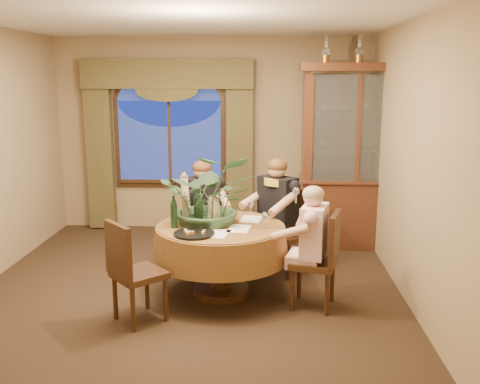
{
  "coord_description": "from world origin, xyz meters",
  "views": [
    {
      "loc": [
        0.82,
        -5.29,
        2.24
      ],
      "look_at": [
        0.55,
        -0.04,
        1.1
      ],
      "focal_mm": 40.0,
      "sensor_mm": 36.0,
      "label": 1
    }
  ],
  "objects_px": {
    "wine_bottle_1": "(197,205)",
    "wine_bottle_3": "(174,212)",
    "person_pink": "(314,247)",
    "wine_bottle_2": "(200,211)",
    "centerpiece_plant": "(210,163)",
    "stoneware_vase": "(214,209)",
    "olive_bowl": "(223,223)",
    "chair_back": "(213,227)",
    "chair_front_left": "(139,271)",
    "dining_table": "(221,260)",
    "oil_lamp_left": "(326,49)",
    "person_scarf": "(278,216)",
    "chair_right": "(313,260)",
    "oil_lamp_center": "(359,49)",
    "china_cabinet": "(354,157)",
    "chair_back_right": "(289,233)",
    "person_back": "(202,214)",
    "oil_lamp_right": "(393,49)",
    "wine_bottle_0": "(185,206)"
  },
  "relations": [
    {
      "from": "wine_bottle_1",
      "to": "wine_bottle_3",
      "type": "height_order",
      "value": "same"
    },
    {
      "from": "person_pink",
      "to": "wine_bottle_2",
      "type": "bearing_deg",
      "value": 95.69
    },
    {
      "from": "centerpiece_plant",
      "to": "stoneware_vase",
      "type": "bearing_deg",
      "value": 61.25
    },
    {
      "from": "olive_bowl",
      "to": "chair_back",
      "type": "bearing_deg",
      "value": 102.61
    },
    {
      "from": "chair_front_left",
      "to": "dining_table",
      "type": "bearing_deg",
      "value": 90.0
    },
    {
      "from": "oil_lamp_left",
      "to": "chair_front_left",
      "type": "bearing_deg",
      "value": -128.26
    },
    {
      "from": "person_scarf",
      "to": "stoneware_vase",
      "type": "distance_m",
      "value": 0.9
    },
    {
      "from": "chair_back",
      "to": "wine_bottle_3",
      "type": "relative_size",
      "value": 2.91
    },
    {
      "from": "chair_right",
      "to": "olive_bowl",
      "type": "xyz_separation_m",
      "value": [
        -0.91,
        0.24,
        0.29
      ]
    },
    {
      "from": "oil_lamp_left",
      "to": "oil_lamp_center",
      "type": "xyz_separation_m",
      "value": [
        0.42,
        0.0,
        0.0
      ]
    },
    {
      "from": "china_cabinet",
      "to": "oil_lamp_center",
      "type": "bearing_deg",
      "value": 0.0
    },
    {
      "from": "chair_back_right",
      "to": "wine_bottle_2",
      "type": "relative_size",
      "value": 2.91
    },
    {
      "from": "chair_back",
      "to": "person_pink",
      "type": "xyz_separation_m",
      "value": [
        1.11,
        -1.13,
        0.13
      ]
    },
    {
      "from": "chair_front_left",
      "to": "person_back",
      "type": "xyz_separation_m",
      "value": [
        0.41,
        1.49,
        0.17
      ]
    },
    {
      "from": "oil_lamp_center",
      "to": "wine_bottle_3",
      "type": "distance_m",
      "value": 3.25
    },
    {
      "from": "chair_back_right",
      "to": "person_pink",
      "type": "relative_size",
      "value": 0.78
    },
    {
      "from": "centerpiece_plant",
      "to": "person_scarf",
      "type": "bearing_deg",
      "value": 40.2
    },
    {
      "from": "chair_front_left",
      "to": "person_back",
      "type": "relative_size",
      "value": 0.74
    },
    {
      "from": "stoneware_vase",
      "to": "wine_bottle_2",
      "type": "xyz_separation_m",
      "value": [
        -0.12,
        -0.22,
        0.03
      ]
    },
    {
      "from": "china_cabinet",
      "to": "wine_bottle_3",
      "type": "xyz_separation_m",
      "value": [
        -2.07,
        -1.87,
        -0.29
      ]
    },
    {
      "from": "person_pink",
      "to": "stoneware_vase",
      "type": "relative_size",
      "value": 4.61
    },
    {
      "from": "person_pink",
      "to": "chair_right",
      "type": "bearing_deg",
      "value": -147.36
    },
    {
      "from": "chair_right",
      "to": "person_scarf",
      "type": "distance_m",
      "value": 1.04
    },
    {
      "from": "dining_table",
      "to": "person_pink",
      "type": "height_order",
      "value": "person_pink"
    },
    {
      "from": "chair_back",
      "to": "olive_bowl",
      "type": "distance_m",
      "value": 0.96
    },
    {
      "from": "oil_lamp_right",
      "to": "wine_bottle_0",
      "type": "bearing_deg",
      "value": -145.78
    },
    {
      "from": "stoneware_vase",
      "to": "olive_bowl",
      "type": "relative_size",
      "value": 1.71
    },
    {
      "from": "china_cabinet",
      "to": "wine_bottle_1",
      "type": "relative_size",
      "value": 7.29
    },
    {
      "from": "chair_back_right",
      "to": "oil_lamp_right",
      "type": "bearing_deg",
      "value": -92.91
    },
    {
      "from": "chair_back_right",
      "to": "centerpiece_plant",
      "type": "relative_size",
      "value": 0.89
    },
    {
      "from": "oil_lamp_left",
      "to": "wine_bottle_2",
      "type": "height_order",
      "value": "oil_lamp_left"
    },
    {
      "from": "wine_bottle_3",
      "to": "chair_front_left",
      "type": "bearing_deg",
      "value": -114.39
    },
    {
      "from": "oil_lamp_left",
      "to": "wine_bottle_1",
      "type": "height_order",
      "value": "oil_lamp_left"
    },
    {
      "from": "chair_front_left",
      "to": "chair_right",
      "type": "bearing_deg",
      "value": 60.71
    },
    {
      "from": "chair_back",
      "to": "wine_bottle_3",
      "type": "distance_m",
      "value": 1.12
    },
    {
      "from": "chair_right",
      "to": "person_scarf",
      "type": "bearing_deg",
      "value": 34.52
    },
    {
      "from": "chair_right",
      "to": "wine_bottle_2",
      "type": "height_order",
      "value": "wine_bottle_2"
    },
    {
      "from": "wine_bottle_2",
      "to": "chair_front_left",
      "type": "bearing_deg",
      "value": -130.23
    },
    {
      "from": "china_cabinet",
      "to": "wine_bottle_2",
      "type": "xyz_separation_m",
      "value": [
        -1.82,
        -1.82,
        -0.29
      ]
    },
    {
      "from": "person_scarf",
      "to": "chair_back",
      "type": "bearing_deg",
      "value": 27.9
    },
    {
      "from": "wine_bottle_2",
      "to": "chair_right",
      "type": "bearing_deg",
      "value": -9.63
    },
    {
      "from": "dining_table",
      "to": "person_pink",
      "type": "distance_m",
      "value": 0.99
    },
    {
      "from": "wine_bottle_0",
      "to": "wine_bottle_2",
      "type": "height_order",
      "value": "same"
    },
    {
      "from": "chair_back_right",
      "to": "wine_bottle_1",
      "type": "relative_size",
      "value": 2.91
    },
    {
      "from": "china_cabinet",
      "to": "olive_bowl",
      "type": "relative_size",
      "value": 15.46
    },
    {
      "from": "wine_bottle_2",
      "to": "centerpiece_plant",
      "type": "bearing_deg",
      "value": 61.41
    },
    {
      "from": "dining_table",
      "to": "oil_lamp_center",
      "type": "xyz_separation_m",
      "value": [
        1.61,
        1.75,
        2.2
      ]
    },
    {
      "from": "dining_table",
      "to": "oil_lamp_center",
      "type": "bearing_deg",
      "value": 47.37
    },
    {
      "from": "wine_bottle_0",
      "to": "chair_front_left",
      "type": "bearing_deg",
      "value": -112.83
    },
    {
      "from": "chair_right",
      "to": "olive_bowl",
      "type": "height_order",
      "value": "chair_right"
    }
  ]
}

